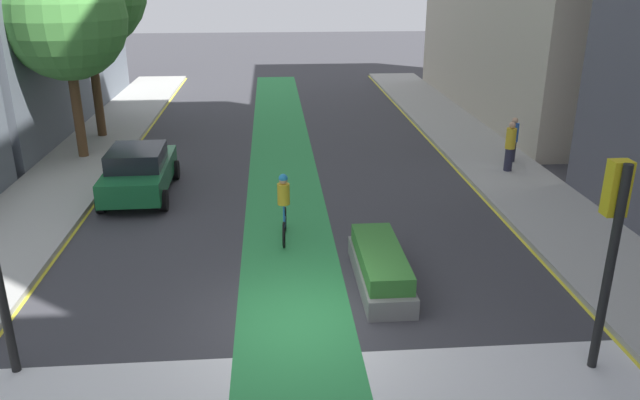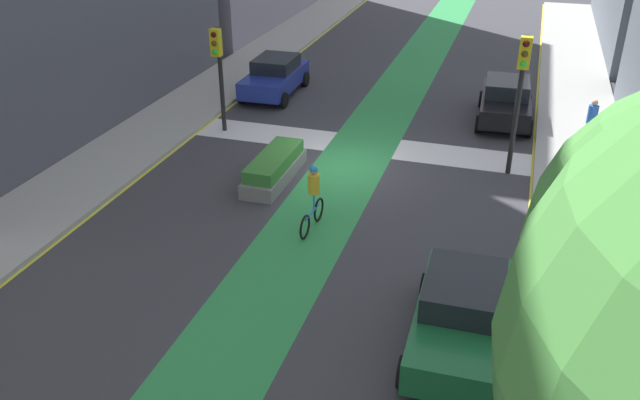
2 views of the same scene
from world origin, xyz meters
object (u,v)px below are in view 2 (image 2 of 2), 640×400
at_px(car_blue_right_near, 275,76).
at_px(car_black_left_near, 506,101).
at_px(car_green_left_far, 462,314).
at_px(pedestrian_sidewalk_left_a, 591,121).
at_px(traffic_signal_near_right, 218,60).
at_px(median_planter, 274,168).
at_px(traffic_signal_near_left, 521,81).
at_px(cyclist_in_lane, 313,196).

bearing_deg(car_blue_right_near, car_black_left_near, 177.93).
bearing_deg(car_green_left_far, pedestrian_sidewalk_left_a, -104.02).
distance_m(traffic_signal_near_right, car_black_left_near, 10.93).
bearing_deg(median_planter, pedestrian_sidewalk_left_a, -148.84).
xyz_separation_m(traffic_signal_near_left, car_blue_right_near, (10.00, -5.32, -2.31)).
bearing_deg(cyclist_in_lane, car_black_left_near, -113.85).
bearing_deg(car_black_left_near, traffic_signal_near_right, 23.52).
relative_size(traffic_signal_near_left, pedestrian_sidewalk_left_a, 2.81).
relative_size(traffic_signal_near_left, car_black_left_near, 1.04).
bearing_deg(pedestrian_sidewalk_left_a, traffic_signal_near_right, 11.00).
relative_size(car_blue_right_near, cyclist_in_lane, 2.28).
relative_size(traffic_signal_near_left, median_planter, 1.34).
height_order(cyclist_in_lane, median_planter, cyclist_in_lane).
bearing_deg(traffic_signal_near_left, car_black_left_near, -84.83).
bearing_deg(car_blue_right_near, car_green_left_far, 123.68).
distance_m(car_black_left_near, cyclist_in_lane, 11.07).
bearing_deg(car_blue_right_near, pedestrian_sidewalk_left_a, 170.28).
distance_m(car_blue_right_near, car_green_left_far, 17.13).
bearing_deg(pedestrian_sidewalk_left_a, car_green_left_far, 75.98).
bearing_deg(car_blue_right_near, traffic_signal_near_left, 152.00).
height_order(car_black_left_near, median_planter, car_black_left_near).
xyz_separation_m(traffic_signal_near_right, median_planter, (-3.29, 3.28, -2.29)).
height_order(car_green_left_far, median_planter, car_green_left_far).
bearing_deg(traffic_signal_near_left, cyclist_in_lane, 46.26).
distance_m(car_black_left_near, median_planter, 10.04).
relative_size(car_green_left_far, pedestrian_sidewalk_left_a, 2.67).
distance_m(cyclist_in_lane, pedestrian_sidewalk_left_a, 11.17).
distance_m(car_blue_right_near, cyclist_in_lane, 11.64).
height_order(car_blue_right_near, cyclist_in_lane, cyclist_in_lane).
relative_size(car_blue_right_near, car_black_left_near, 0.99).
bearing_deg(traffic_signal_near_right, pedestrian_sidewalk_left_a, -169.00).
xyz_separation_m(traffic_signal_near_left, car_black_left_near, (0.45, -4.98, -2.31)).
bearing_deg(car_green_left_far, car_black_left_near, -90.23).
height_order(traffic_signal_near_left, car_black_left_near, traffic_signal_near_left).
bearing_deg(pedestrian_sidewalk_left_a, car_black_left_near, -31.22).
bearing_deg(car_black_left_near, pedestrian_sidewalk_left_a, 148.78).
height_order(car_black_left_near, cyclist_in_lane, cyclist_in_lane).
relative_size(car_blue_right_near, pedestrian_sidewalk_left_a, 2.67).
bearing_deg(traffic_signal_near_right, car_green_left_far, 135.58).
distance_m(car_green_left_far, cyclist_in_lane, 5.82).
bearing_deg(traffic_signal_near_left, car_blue_right_near, -28.00).
relative_size(traffic_signal_near_left, car_green_left_far, 1.05).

